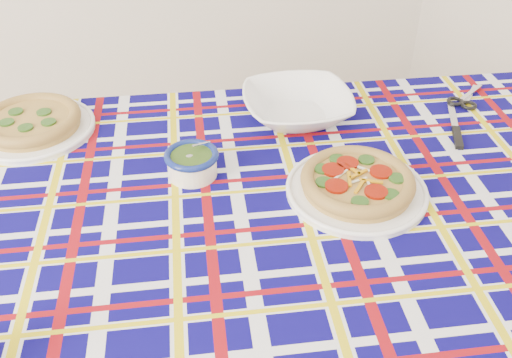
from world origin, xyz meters
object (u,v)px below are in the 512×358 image
object	(u,v)px
dining_table	(269,229)
main_focaccia_plate	(357,182)
pesto_bowl	(192,161)
serving_bowl	(297,106)

from	to	relation	value
dining_table	main_focaccia_plate	distance (m)	0.22
dining_table	pesto_bowl	xyz separation A→B (m)	(-0.13, 0.15, 0.11)
dining_table	main_focaccia_plate	world-z (taller)	main_focaccia_plate
serving_bowl	dining_table	bearing A→B (deg)	-121.77
dining_table	main_focaccia_plate	size ratio (longest dim) A/B	5.67
serving_bowl	pesto_bowl	bearing A→B (deg)	-153.99
main_focaccia_plate	serving_bowl	distance (m)	0.33
pesto_bowl	serving_bowl	distance (m)	0.35
dining_table	serving_bowl	xyz separation A→B (m)	(0.18, 0.30, 0.11)
main_focaccia_plate	pesto_bowl	size ratio (longest dim) A/B	2.58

